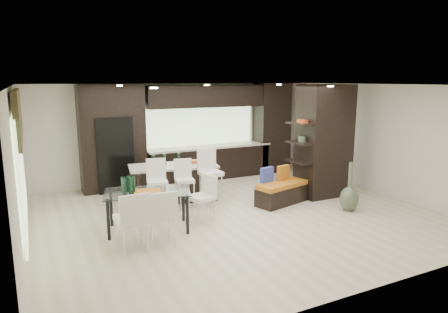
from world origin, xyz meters
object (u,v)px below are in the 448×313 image
stool_right (211,183)px  chair_far (132,223)px  stool_left (158,192)px  dining_table (148,211)px  chair_end (201,201)px  stool_mid (185,189)px  floor_vase (350,187)px  chair_near (160,219)px  bench (282,193)px  kitchen_island (174,183)px

stool_right → chair_far: size_ratio=1.09×
stool_left → dining_table: stool_left is taller
stool_right → chair_end: bearing=-127.2°
dining_table → chair_end: size_ratio=1.84×
stool_mid → floor_vase: size_ratio=0.81×
stool_right → chair_near: 2.34m
floor_vase → chair_far: (-4.68, 0.07, -0.07)m
stool_right → dining_table: bearing=-155.4°
stool_left → chair_end: stool_left is taller
stool_right → floor_vase: 3.03m
stool_left → dining_table: 0.99m
bench → dining_table: size_ratio=0.83×
dining_table → chair_far: chair_far is taller
stool_left → bench: size_ratio=0.72×
stool_mid → bench: 2.23m
stool_left → dining_table: (-0.45, -0.88, -0.09)m
stool_left → chair_end: (0.64, -0.88, -0.04)m
floor_vase → chair_far: bearing=179.2°
stool_left → stool_right: 1.23m
kitchen_island → stool_left: 0.96m
floor_vase → dining_table: (-4.20, 0.84, -0.17)m
kitchen_island → chair_far: 2.85m
stool_left → chair_far: (-0.94, -1.65, 0.01)m
kitchen_island → chair_end: 1.61m
bench → chair_far: 3.83m
floor_vase → chair_near: floor_vase is taller
chair_far → stool_left: bearing=57.6°
kitchen_island → bench: size_ratio=1.54×
chair_far → chair_end: size_ratio=1.11×
kitchen_island → chair_end: bearing=-80.2°
kitchen_island → chair_far: bearing=-114.0°
stool_left → stool_right: bearing=9.9°
stool_left → chair_near: size_ratio=1.02×
bench → stool_mid: bearing=148.5°
dining_table → chair_near: bearing=-75.4°
kitchen_island → stool_right: (0.62, -0.76, 0.09)m
dining_table → chair_end: bearing=14.6°
kitchen_island → bench: bearing=-23.7°
bench → chair_end: size_ratio=1.53×
kitchen_island → floor_vase: floor_vase is taller
bench → floor_vase: size_ratio=1.20×
stool_right → chair_far: (-2.17, -1.63, -0.04)m
stool_mid → dining_table: bearing=-131.3°
kitchen_island → dining_table: kitchen_island is taller
dining_table → chair_far: size_ratio=1.65×
stool_mid → dining_table: size_ratio=0.56×
stool_mid → chair_near: (-1.07, -1.65, 0.02)m
stool_mid → chair_far: (-1.56, -1.66, 0.03)m
stool_left → stool_mid: (0.62, 0.01, -0.02)m
chair_far → chair_end: chair_far is taller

